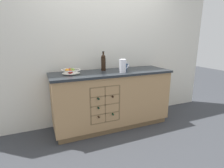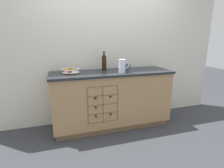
{
  "view_description": "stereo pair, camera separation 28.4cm",
  "coord_description": "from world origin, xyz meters",
  "px_view_note": "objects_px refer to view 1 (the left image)",
  "views": [
    {
      "loc": [
        -1.08,
        -2.54,
        1.44
      ],
      "look_at": [
        0.0,
        0.0,
        0.73
      ],
      "focal_mm": 28.0,
      "sensor_mm": 36.0,
      "label": 1
    },
    {
      "loc": [
        -0.81,
        -2.63,
        1.44
      ],
      "look_at": [
        0.0,
        0.0,
        0.73
      ],
      "focal_mm": 28.0,
      "sensor_mm": 36.0,
      "label": 2
    }
  ],
  "objects_px": {
    "fruit_bowl": "(71,71)",
    "white_pitcher": "(123,66)",
    "standing_wine_bottle": "(103,62)",
    "ceramic_mug": "(125,66)"
  },
  "relations": [
    {
      "from": "fruit_bowl",
      "to": "white_pitcher",
      "type": "height_order",
      "value": "white_pitcher"
    },
    {
      "from": "white_pitcher",
      "to": "ceramic_mug",
      "type": "xyz_separation_m",
      "value": [
        0.19,
        0.28,
        -0.06
      ]
    },
    {
      "from": "fruit_bowl",
      "to": "ceramic_mug",
      "type": "height_order",
      "value": "ceramic_mug"
    },
    {
      "from": "fruit_bowl",
      "to": "white_pitcher",
      "type": "relative_size",
      "value": 1.4
    },
    {
      "from": "white_pitcher",
      "to": "ceramic_mug",
      "type": "height_order",
      "value": "white_pitcher"
    },
    {
      "from": "ceramic_mug",
      "to": "standing_wine_bottle",
      "type": "distance_m",
      "value": 0.41
    },
    {
      "from": "ceramic_mug",
      "to": "standing_wine_bottle",
      "type": "bearing_deg",
      "value": 179.56
    },
    {
      "from": "fruit_bowl",
      "to": "white_pitcher",
      "type": "xyz_separation_m",
      "value": [
        0.76,
        -0.21,
        0.06
      ]
    },
    {
      "from": "fruit_bowl",
      "to": "standing_wine_bottle",
      "type": "relative_size",
      "value": 0.92
    },
    {
      "from": "white_pitcher",
      "to": "standing_wine_bottle",
      "type": "xyz_separation_m",
      "value": [
        -0.21,
        0.28,
        0.03
      ]
    }
  ]
}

